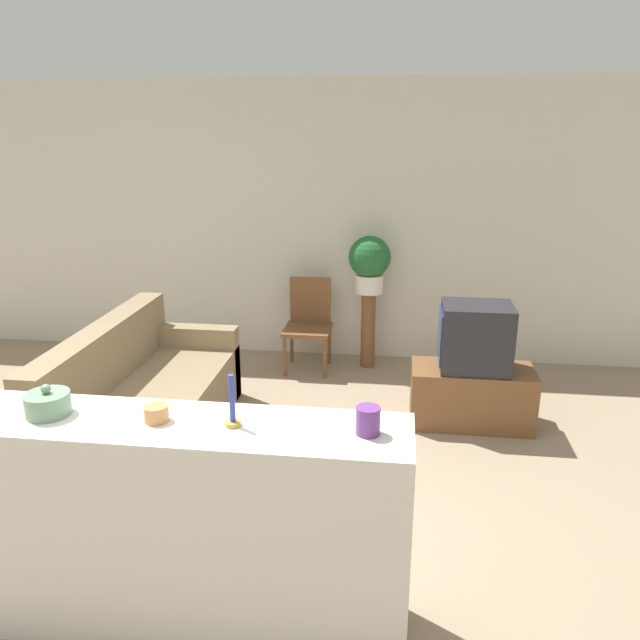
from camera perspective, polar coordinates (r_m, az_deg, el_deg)
The scene contains 13 objects.
ground_plane at distance 3.65m, azimuth -12.63°, elevation -21.54°, with size 14.00×14.00×0.00m, color gray.
wall_back at distance 6.23m, azimuth -2.80°, elevation 8.90°, with size 9.00×0.06×2.70m.
couch at distance 4.78m, azimuth -15.84°, elevation -7.47°, with size 0.85×1.94×0.90m.
tv_stand at distance 5.08m, azimuth 13.66°, elevation -6.75°, with size 0.94×0.45×0.47m.
television at distance 4.90m, azimuth 13.99°, elevation -1.52°, with size 0.54×0.42×0.51m.
wooden_chair at distance 5.99m, azimuth -1.04°, elevation -0.04°, with size 0.44×0.44×0.87m.
plant_stand at distance 6.05m, azimuth 4.40°, elevation -0.90°, with size 0.14×0.14×0.75m.
potted_plant at distance 5.88m, azimuth 4.56°, elevation 5.37°, with size 0.40×0.40×0.54m.
foreground_counter at distance 3.09m, azimuth -15.41°, elevation -17.56°, with size 2.36×0.44×1.05m.
decorative_bowl at distance 2.99m, azimuth -23.63°, elevation -7.02°, with size 0.19×0.19×0.14m.
candle_jar at distance 2.78m, azimuth -14.74°, elevation -8.25°, with size 0.11×0.11×0.07m.
candlestick at distance 2.66m, azimuth -8.01°, elevation -8.12°, with size 0.07×0.07×0.23m.
coffee_tin at distance 2.59m, azimuth 4.41°, elevation -9.15°, with size 0.10×0.10×0.12m.
Camera 1 is at (1.09, -2.64, 2.26)m, focal length 35.00 mm.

